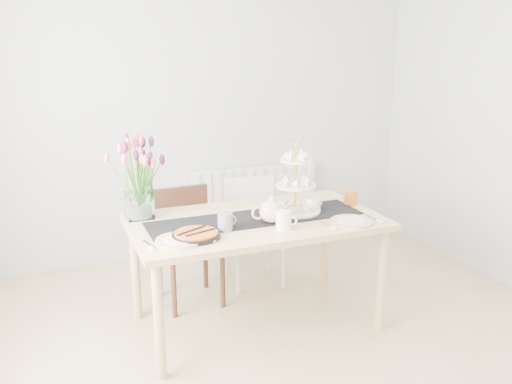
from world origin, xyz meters
name	(u,v)px	position (x,y,z in m)	size (l,w,h in m)	color
room_shell	(326,158)	(0.00, 0.00, 1.30)	(4.50, 4.50, 4.50)	tan
radiator	(255,199)	(0.50, 2.19, 0.45)	(1.20, 0.08, 0.60)	white
dining_table	(256,230)	(-0.05, 0.80, 0.67)	(1.60, 0.90, 0.75)	tan
chair_brown	(186,237)	(-0.37, 1.36, 0.48)	(0.43, 0.43, 0.83)	#3B2215
chair_white	(252,223)	(0.20, 1.50, 0.47)	(0.44, 0.44, 0.81)	silver
table_runner	(256,218)	(-0.05, 0.80, 0.75)	(1.40, 0.35, 0.01)	black
tulip_vase	(137,167)	(-0.74, 1.10, 1.09)	(0.62, 0.62, 0.52)	silver
cake_stand	(296,193)	(0.24, 0.82, 0.89)	(0.34, 0.34, 0.49)	gold
teapot	(272,211)	(0.01, 0.68, 0.83)	(0.25, 0.21, 0.17)	silver
cream_jug	(313,205)	(0.37, 0.80, 0.80)	(0.10, 0.10, 0.10)	white
tart_tin	(196,235)	(-0.50, 0.60, 0.77)	(0.28, 0.28, 0.03)	black
mug_grey	(225,222)	(-0.30, 0.66, 0.80)	(0.09, 0.09, 0.11)	gray
mug_white	(284,220)	(0.03, 0.55, 0.81)	(0.09, 0.09, 0.11)	white
mug_orange	(350,197)	(0.68, 0.85, 0.80)	(0.09, 0.09, 0.11)	#CC6C16
plate_left	(179,240)	(-0.61, 0.58, 0.76)	(0.28, 0.28, 0.01)	white
plate_right	(351,221)	(0.48, 0.50, 0.76)	(0.27, 0.27, 0.01)	white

